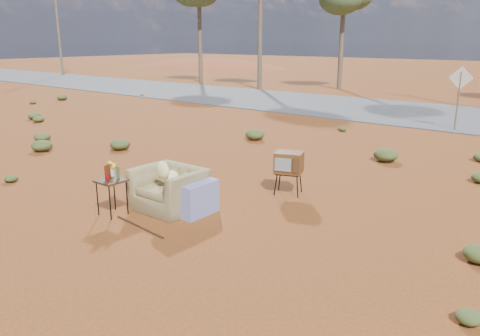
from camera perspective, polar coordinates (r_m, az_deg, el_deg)
The scene contains 10 objects.
ground at distance 8.16m, azimuth -8.80°, elevation -6.79°, with size 140.00×140.00×0.00m, color brown.
highway at distance 21.06m, azimuth 22.80°, elevation 5.96°, with size 140.00×7.00×0.04m, color #565659.
dirt_mound at distance 52.96m, azimuth -3.86°, elevation 12.13°, with size 26.00×18.00×2.00m, color brown.
armchair at distance 8.67m, azimuth -8.10°, elevation -2.03°, with size 1.40×0.90×1.04m.
tv_unit at distance 9.46m, azimuth 5.97°, elevation 0.60°, with size 0.66×0.60×0.88m.
side_table at distance 8.62m, azimuth -15.44°, elevation -1.16°, with size 0.46×0.46×0.93m.
rusty_bar at distance 8.11m, azimuth -12.15°, elevation -6.98°, with size 0.04×0.04×1.33m, color #4A2613.
road_sign at distance 17.62m, azimuth 25.21°, elevation 8.93°, with size 0.78×0.06×2.19m.
utility_pole_west at distance 43.88m, azimuth -21.31°, elevation 15.88°, with size 1.40×0.20×8.00m.
scrub_patch at distance 11.83m, azimuth 4.19°, elevation 1.10°, with size 17.49×8.07×0.33m.
Camera 1 is at (5.62, -5.06, 3.07)m, focal length 35.00 mm.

